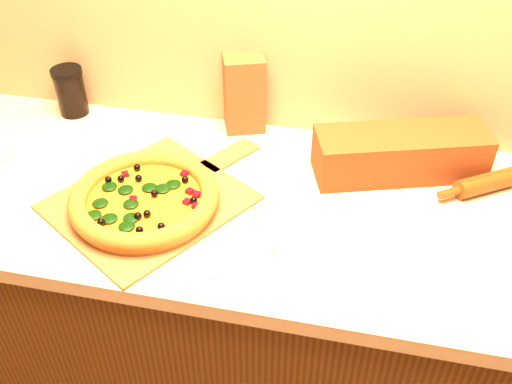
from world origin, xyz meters
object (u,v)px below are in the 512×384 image
pizza (145,199)px  rolling_pin (499,180)px  dark_jar (71,91)px  pizza_peel (155,199)px

pizza → rolling_pin: pizza is taller
rolling_pin → dark_jar: bearing=174.7°
pizza → dark_jar: dark_jar is taller
pizza_peel → dark_jar: size_ratio=4.16×
pizza_peel → dark_jar: dark_jar is taller
rolling_pin → dark_jar: (-1.16, 0.11, 0.05)m
pizza_peel → dark_jar: bearing=170.0°
dark_jar → pizza_peel: bearing=-42.2°
pizza_peel → dark_jar: (-0.37, 0.33, 0.07)m
pizza_peel → rolling_pin: bearing=47.7°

